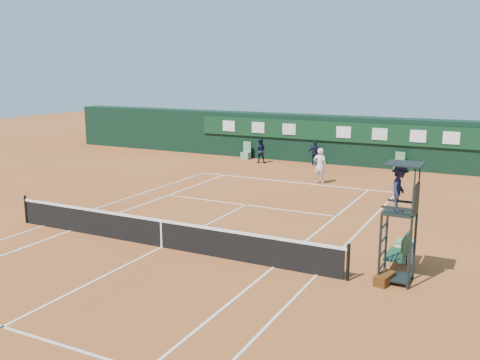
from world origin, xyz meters
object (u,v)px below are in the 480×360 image
tennis_net (161,233)px  cooler (405,251)px  umpire_chair (400,197)px  player (320,166)px  player_bench (400,251)px

tennis_net → cooler: size_ratio=20.00×
tennis_net → umpire_chair: umpire_chair is taller
cooler → umpire_chair: bearing=-87.8°
player → cooler: bearing=116.3°
tennis_net → umpire_chair: size_ratio=3.77×
cooler → player: 11.64m
umpire_chair → player: (-6.22, 11.74, -1.52)m
player_bench → cooler: size_ratio=1.86×
umpire_chair → player: 13.37m
tennis_net → umpire_chair: 7.89m
umpire_chair → player_bench: (-0.08, 1.01, -1.86)m
umpire_chair → tennis_net: bearing=-176.0°
umpire_chair → player: umpire_chair is taller
player → player_bench: bearing=114.2°
tennis_net → player: size_ratio=6.85×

